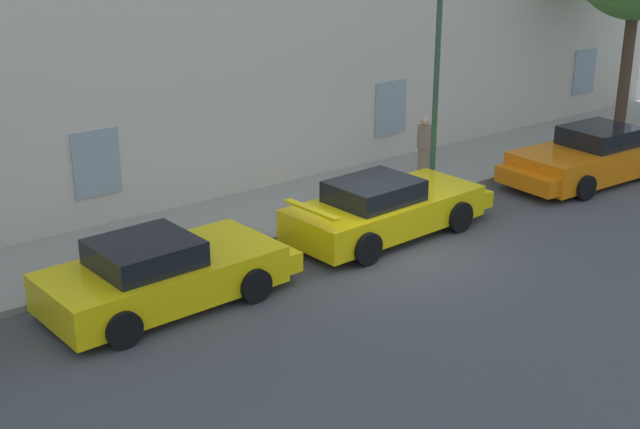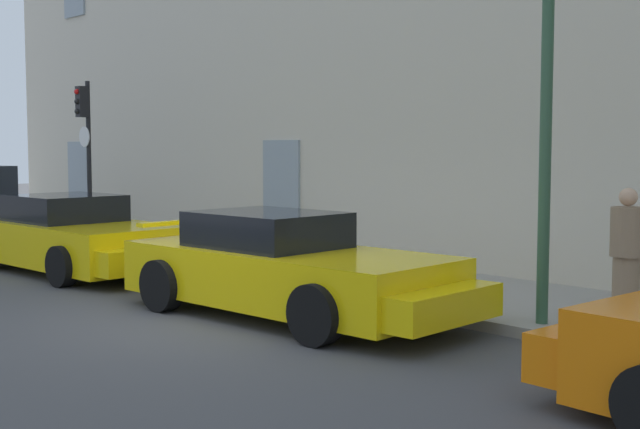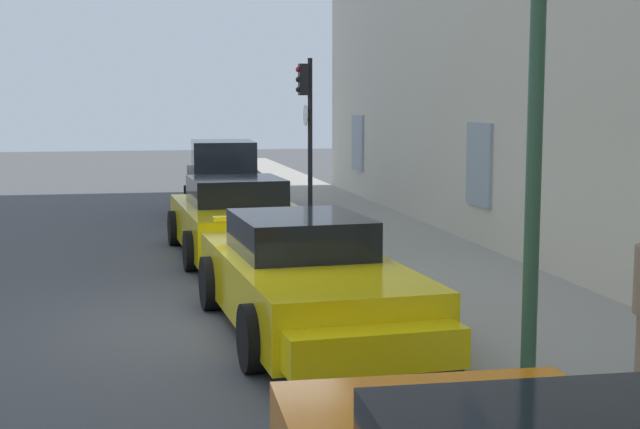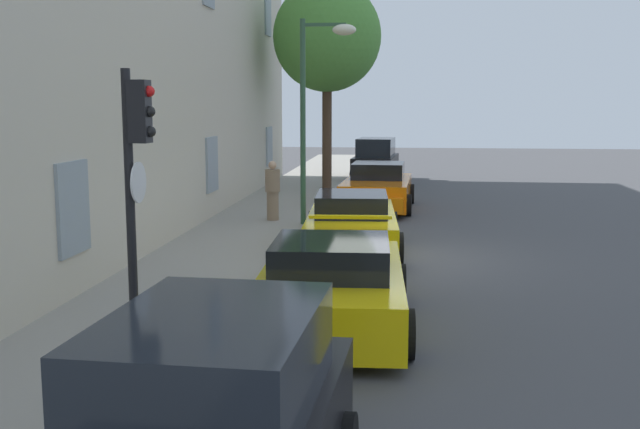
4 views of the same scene
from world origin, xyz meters
name	(u,v)px [view 3 (image 3 of 4)]	position (x,y,z in m)	size (l,w,h in m)	color
ground_plane	(233,324)	(0.00, 0.00, 0.00)	(80.00, 80.00, 0.00)	#444447
sidewalk	(495,305)	(0.00, 3.45, 0.07)	(60.00, 3.06, 0.14)	gray
sportscar_red_lead	(241,223)	(-4.90, 0.71, 0.60)	(4.88, 2.41, 1.35)	yellow
sportscar_yellow_flank	(310,284)	(0.69, 0.83, 0.61)	(5.16, 2.30, 1.36)	yellow
hatchback_parked	(223,181)	(-10.72, 1.02, 0.82)	(3.61, 1.95, 1.79)	black
traffic_light	(306,111)	(-8.05, 2.53, 2.52)	(0.44, 0.36, 3.49)	black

